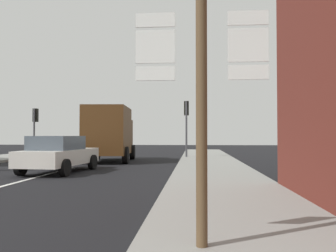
% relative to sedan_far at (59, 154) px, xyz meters
% --- Properties ---
extents(ground_plane, '(80.00, 80.00, 0.00)m').
position_rel_sedan_far_xyz_m(ground_plane, '(-0.16, 0.08, -0.76)').
color(ground_plane, black).
extents(sidewalk_right, '(3.18, 44.00, 0.14)m').
position_rel_sedan_far_xyz_m(sidewalk_right, '(6.24, -1.92, -0.69)').
color(sidewalk_right, gray).
rests_on(sidewalk_right, ground).
extents(lane_centre_stripe, '(0.16, 12.00, 0.01)m').
position_rel_sedan_far_xyz_m(lane_centre_stripe, '(-0.16, -3.92, -0.75)').
color(lane_centre_stripe, silver).
rests_on(lane_centre_stripe, ground).
extents(sedan_far, '(2.25, 4.34, 1.47)m').
position_rel_sedan_far_xyz_m(sedan_far, '(0.00, 0.00, 0.00)').
color(sedan_far, beige).
rests_on(sedan_far, ground).
extents(delivery_truck, '(2.77, 5.13, 3.05)m').
position_rel_sedan_far_xyz_m(delivery_truck, '(0.65, 5.84, 0.89)').
color(delivery_truck, '#4C2D14').
rests_on(delivery_truck, ground).
extents(route_sign_post, '(1.66, 0.14, 3.20)m').
position_rel_sedan_far_xyz_m(route_sign_post, '(5.53, -9.52, 1.15)').
color(route_sign_post, brown).
rests_on(route_sign_post, ground).
extents(traffic_light_far_left, '(0.30, 0.49, 3.30)m').
position_rel_sedan_far_xyz_m(traffic_light_far_left, '(-5.27, 9.21, 1.68)').
color(traffic_light_far_left, '#47474C').
rests_on(traffic_light_far_left, ground).
extents(traffic_light_far_right, '(0.30, 0.49, 3.67)m').
position_rel_sedan_far_xyz_m(traffic_light_far_right, '(4.95, 8.59, 1.96)').
color(traffic_light_far_right, '#47474C').
rests_on(traffic_light_far_right, ground).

